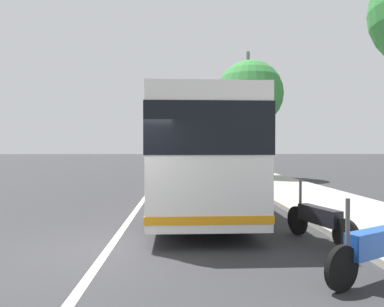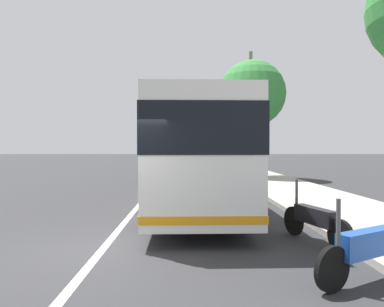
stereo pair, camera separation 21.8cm
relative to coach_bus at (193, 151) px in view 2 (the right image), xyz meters
name	(u,v)px [view 2 (the right image)]	position (x,y,z in m)	size (l,w,h in m)	color
ground_plane	(101,252)	(-5.64, 1.87, -1.88)	(220.00, 220.00, 0.00)	#2D2D30
sidewalk_curb	(286,187)	(4.36, -4.61, -1.81)	(110.00, 3.60, 0.14)	#9E998E
lane_divider_line	(152,189)	(4.36, 1.87, -1.87)	(110.00, 0.16, 0.01)	silver
coach_bus	(193,151)	(0.00, 0.00, 0.00)	(11.50, 2.65, 3.25)	silver
motorcycle_angled	(368,249)	(-7.16, -2.42, -1.40)	(1.14, 2.00, 1.27)	black
motorcycle_far_end	(315,220)	(-5.14, -2.39, -1.40)	(2.04, 0.70, 1.27)	black
car_far_distant	(185,158)	(31.52, 0.32, -1.13)	(4.51, 1.93, 1.58)	#2D7238
car_oncoming	(194,159)	(26.42, -0.69, -1.18)	(4.39, 2.13, 1.50)	silver
car_ahead_same_lane	(185,156)	(41.99, 0.29, -1.13)	(4.23, 2.14, 1.56)	gold
roadside_tree_mid_block	(252,94)	(9.87, -4.00, 3.56)	(4.27, 4.27, 7.60)	brown
utility_pole	(250,114)	(12.20, -4.35, 2.53)	(0.25, 0.25, 8.82)	slate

